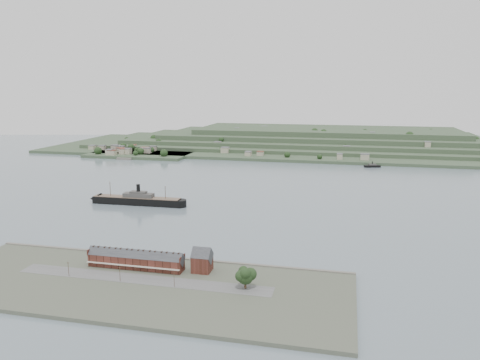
% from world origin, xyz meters
% --- Properties ---
extents(ground, '(1400.00, 1400.00, 0.00)m').
position_xyz_m(ground, '(0.00, 0.00, 0.00)').
color(ground, slate).
rests_on(ground, ground).
extents(near_shore, '(220.00, 80.00, 2.60)m').
position_xyz_m(near_shore, '(0.00, -186.75, 1.01)').
color(near_shore, '#4C5142').
rests_on(near_shore, ground).
extents(terrace_row, '(55.60, 9.80, 11.07)m').
position_xyz_m(terrace_row, '(-10.00, -168.02, 6.84)').
color(terrace_row, '#452218').
rests_on(terrace_row, ground).
extents(gabled_building, '(10.40, 10.18, 14.09)m').
position_xyz_m(gabled_building, '(27.50, -164.00, 8.19)').
color(gabled_building, '#452218').
rests_on(gabled_building, ground).
extents(far_peninsula, '(760.00, 309.00, 30.00)m').
position_xyz_m(far_peninsula, '(27.91, 393.10, 11.88)').
color(far_peninsula, '#374D33').
rests_on(far_peninsula, ground).
extents(steamship, '(90.75, 12.26, 21.78)m').
position_xyz_m(steamship, '(-77.92, -28.32, 4.02)').
color(steamship, black).
rests_on(steamship, ground).
extents(ferry_west, '(17.85, 7.33, 6.50)m').
position_xyz_m(ferry_west, '(-230.01, 218.85, 1.57)').
color(ferry_west, black).
rests_on(ferry_west, ground).
extents(ferry_east, '(21.24, 11.40, 7.68)m').
position_xyz_m(ferry_east, '(133.69, 217.71, 1.85)').
color(ferry_east, black).
rests_on(ferry_east, ground).
extents(fig_tree, '(10.47, 9.07, 11.69)m').
position_xyz_m(fig_tree, '(55.75, -180.84, 9.14)').
color(fig_tree, '#4A3522').
rests_on(fig_tree, ground).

